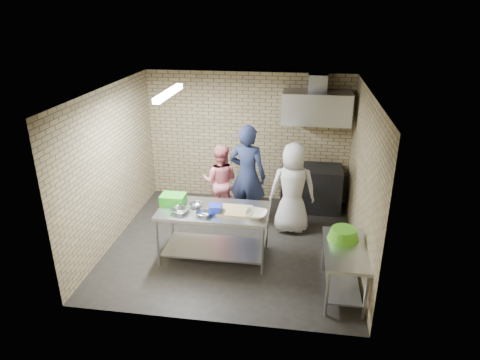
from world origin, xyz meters
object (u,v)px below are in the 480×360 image
object	(u,v)px
side_counter	(343,270)
man_navy	(247,176)
woman_pink	(220,181)
bottle_green	(339,111)
woman_white	(293,188)
green_crate	(173,199)
blue_tub	(215,209)
stove	(311,188)
green_basin	(343,234)
prep_table	(214,234)

from	to	relation	value
side_counter	man_navy	bearing A→B (deg)	130.53
man_navy	woman_pink	world-z (taller)	man_navy
bottle_green	woman_pink	xyz separation A→B (m)	(-2.22, -0.82, -1.28)
woman_pink	woman_white	distance (m)	1.47
green_crate	blue_tub	size ratio (longest dim) A/B	2.00
stove	man_navy	world-z (taller)	man_navy
stove	woman_pink	size ratio (longest dim) A/B	0.82
stove	woman_pink	world-z (taller)	woman_pink
blue_tub	woman_white	xyz separation A→B (m)	(1.17, 1.22, -0.10)
bottle_green	man_navy	distance (m)	2.22
side_counter	green_crate	bearing A→B (deg)	164.20
stove	bottle_green	world-z (taller)	bottle_green
green_crate	bottle_green	xyz separation A→B (m)	(2.73, 2.22, 1.05)
stove	blue_tub	xyz separation A→B (m)	(-1.53, -2.20, 0.50)
green_crate	woman_pink	world-z (taller)	woman_pink
blue_tub	woman_white	size ratio (longest dim) A/B	0.12
woman_white	man_navy	bearing A→B (deg)	-15.46
green_crate	woman_white	size ratio (longest dim) A/B	0.23
green_crate	bottle_green	bearing A→B (deg)	39.05
green_basin	bottle_green	bearing A→B (deg)	89.58
blue_tub	woman_pink	size ratio (longest dim) A/B	0.13
bottle_green	side_counter	bearing A→B (deg)	-90.00
side_counter	bottle_green	bearing A→B (deg)	90.00
prep_table	green_basin	bearing A→B (deg)	-11.33
man_navy	woman_white	size ratio (longest dim) A/B	1.15
woman_pink	stove	bearing A→B (deg)	-161.72
prep_table	man_navy	bearing A→B (deg)	73.59
stove	woman_white	xyz separation A→B (m)	(-0.36, -0.98, 0.40)
stove	green_crate	xyz separation A→B (m)	(-2.28, -1.98, 0.51)
blue_tub	woman_white	world-z (taller)	woman_white
blue_tub	green_basin	xyz separation A→B (m)	(1.96, -0.30, -0.12)
green_crate	blue_tub	xyz separation A→B (m)	(0.75, -0.22, -0.01)
side_counter	woman_pink	bearing A→B (deg)	135.61
woman_pink	prep_table	bearing A→B (deg)	96.95
stove	blue_tub	size ratio (longest dim) A/B	6.09
green_crate	prep_table	bearing A→B (deg)	-9.73
prep_table	green_crate	distance (m)	0.88
blue_tub	woman_pink	bearing A→B (deg)	98.20
blue_tub	green_basin	size ratio (longest dim) A/B	0.43
green_crate	bottle_green	world-z (taller)	bottle_green
side_counter	blue_tub	bearing A→B (deg)	164.41
blue_tub	green_basin	distance (m)	1.99
green_basin	blue_tub	bearing A→B (deg)	171.22
man_navy	woman_pink	bearing A→B (deg)	-9.37
side_counter	man_navy	distance (m)	2.62
woman_white	prep_table	bearing A→B (deg)	37.95
stove	green_crate	bearing A→B (deg)	-139.11
green_basin	bottle_green	distance (m)	2.98
prep_table	side_counter	bearing A→B (deg)	-17.81
side_counter	bottle_green	size ratio (longest dim) A/B	8.00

